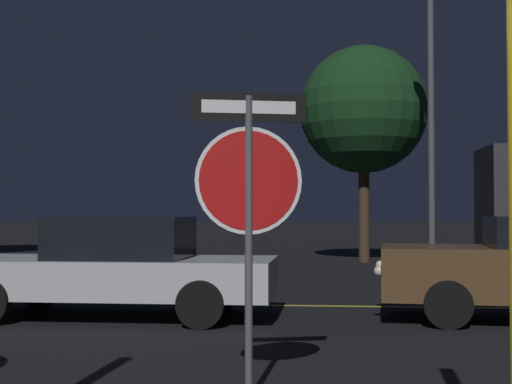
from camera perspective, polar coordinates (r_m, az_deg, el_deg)
road_center_stripe at (r=11.16m, az=2.76°, el=-9.05°), size 38.34×0.12×0.01m
stop_sign at (r=5.45m, az=-0.59°, el=0.82°), size 0.87×0.24×2.35m
passing_car_2 at (r=10.05m, az=-11.21°, el=-5.92°), size 4.57×1.92×1.38m
street_lamp at (r=17.86m, az=13.80°, el=10.05°), size 0.52×0.52×7.35m
tree_0 at (r=21.32m, az=8.60°, el=6.49°), size 3.76×3.76×6.36m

